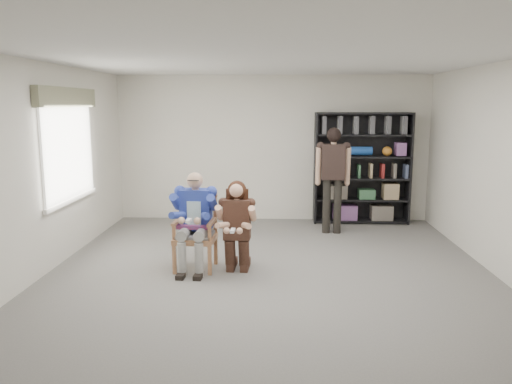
# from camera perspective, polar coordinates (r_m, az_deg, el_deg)

# --- Properties ---
(room_shell) EXTENTS (6.00, 7.00, 2.80)m
(room_shell) POSITION_cam_1_polar(r_m,az_deg,el_deg) (6.24, 1.61, 2.20)
(room_shell) COLOR white
(room_shell) RESTS_ON ground
(floor) EXTENTS (6.00, 7.00, 0.01)m
(floor) POSITION_cam_1_polar(r_m,az_deg,el_deg) (6.57, 1.55, -9.98)
(floor) COLOR slate
(floor) RESTS_ON ground
(window_left) EXTENTS (0.16, 2.00, 1.75)m
(window_left) POSITION_cam_1_polar(r_m,az_deg,el_deg) (7.82, -20.52, 4.85)
(window_left) COLOR silver
(window_left) RESTS_ON room_shell
(armchair) EXTENTS (0.64, 0.62, 1.04)m
(armchair) POSITION_cam_1_polar(r_m,az_deg,el_deg) (6.88, -6.97, -4.59)
(armchair) COLOR #A57445
(armchair) RESTS_ON floor
(seated_man) EXTENTS (0.63, 0.84, 1.36)m
(seated_man) POSITION_cam_1_polar(r_m,az_deg,el_deg) (6.84, -6.99, -3.32)
(seated_man) COLOR navy
(seated_man) RESTS_ON floor
(kneeling_woman) EXTENTS (0.57, 0.86, 1.24)m
(kneeling_woman) POSITION_cam_1_polar(r_m,az_deg,el_deg) (6.67, -2.22, -4.11)
(kneeling_woman) COLOR #331C17
(kneeling_woman) RESTS_ON floor
(bookshelf) EXTENTS (1.80, 0.38, 2.10)m
(bookshelf) POSITION_cam_1_polar(r_m,az_deg,el_deg) (9.67, 12.01, 2.66)
(bookshelf) COLOR black
(bookshelf) RESTS_ON floor
(standing_man) EXTENTS (0.58, 0.34, 1.84)m
(standing_man) POSITION_cam_1_polar(r_m,az_deg,el_deg) (8.79, 8.75, 1.21)
(standing_man) COLOR black
(standing_man) RESTS_ON floor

